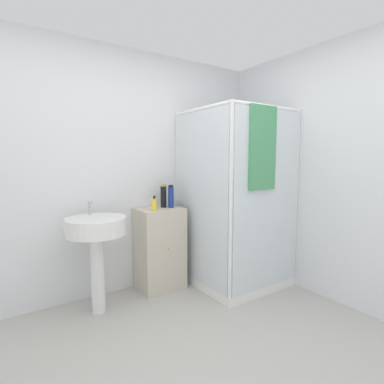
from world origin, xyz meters
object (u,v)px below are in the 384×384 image
Objects in this scene: soap_dispenser at (154,204)px; shampoo_bottle_tall_black at (163,196)px; sink at (96,236)px; shampoo_bottle_blue at (171,197)px.

soap_dispenser is 0.21m from shampoo_bottle_tall_black.
sink is 6.70× the size of soap_dispenser.
shampoo_bottle_tall_black is at bearing 136.29° from shampoo_bottle_blue.
shampoo_bottle_tall_black reaches higher than soap_dispenser.
shampoo_bottle_tall_black is 0.08m from shampoo_bottle_blue.
soap_dispenser is 0.60× the size of shampoo_bottle_tall_black.
shampoo_bottle_blue is (0.83, 0.12, 0.28)m from sink.
sink is 4.01× the size of shampoo_bottle_tall_black.
soap_dispenser is 0.24m from shampoo_bottle_blue.
shampoo_bottle_tall_black is at bearing 33.67° from soap_dispenser.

